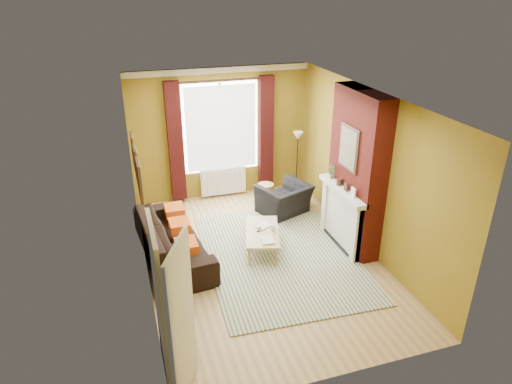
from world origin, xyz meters
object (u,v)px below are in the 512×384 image
coffee_table (262,233)px  wicker_stool (266,193)px  floor_lamp (298,146)px  armchair (284,199)px  sofa (172,239)px

coffee_table → wicker_stool: (0.66, 1.78, -0.12)m
coffee_table → floor_lamp: size_ratio=0.85×
coffee_table → wicker_stool: size_ratio=2.89×
armchair → floor_lamp: bearing=-148.3°
floor_lamp → armchair: bearing=-127.4°
wicker_stool → coffee_table: bearing=-110.4°
sofa → floor_lamp: 3.51m
armchair → coffee_table: (-0.87, -1.21, 0.03)m
wicker_stool → floor_lamp: floor_lamp is taller
sofa → floor_lamp: (2.97, 1.69, 0.81)m
armchair → wicker_stool: size_ratio=2.21×
floor_lamp → coffee_table: bearing=-126.3°
armchair → sofa: bearing=0.8°
armchair → coffee_table: armchair is taller
coffee_table → wicker_stool: 1.90m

